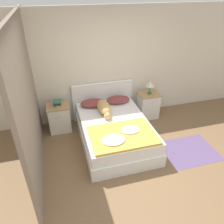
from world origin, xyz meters
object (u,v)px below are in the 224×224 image
(pillow_left, at_px, (93,103))
(pillow_right, at_px, (118,100))
(book_stack, at_px, (57,103))
(table_lamp, at_px, (150,84))
(nightstand_right, at_px, (148,105))
(dog, at_px, (104,108))
(nightstand_left, at_px, (59,118))
(bed, at_px, (115,131))

(pillow_left, height_order, pillow_right, same)
(book_stack, bearing_deg, table_lamp, -0.54)
(book_stack, height_order, table_lamp, table_lamp)
(nightstand_right, relative_size, pillow_left, 1.14)
(nightstand_right, height_order, book_stack, book_stack)
(pillow_left, relative_size, book_stack, 2.52)
(pillow_left, bearing_deg, dog, -62.74)
(pillow_right, bearing_deg, book_stack, -179.89)
(pillow_left, xyz_separation_m, book_stack, (-0.77, -0.00, 0.12))
(book_stack, bearing_deg, nightstand_left, -101.26)
(pillow_right, xyz_separation_m, book_stack, (-1.37, -0.00, 0.12))
(pillow_left, xyz_separation_m, dog, (0.18, -0.36, 0.04))
(bed, relative_size, nightstand_left, 3.13)
(nightstand_right, height_order, table_lamp, table_lamp)
(nightstand_right, height_order, dog, dog)
(table_lamp, bearing_deg, book_stack, 179.46)
(nightstand_left, distance_m, book_stack, 0.37)
(pillow_right, bearing_deg, dog, -139.80)
(nightstand_left, bearing_deg, nightstand_right, 0.00)
(pillow_left, xyz_separation_m, table_lamp, (1.37, -0.02, 0.31))
(dog, bearing_deg, book_stack, 159.60)
(dog, bearing_deg, table_lamp, 15.63)
(pillow_right, relative_size, dog, 0.71)
(nightstand_left, distance_m, table_lamp, 2.22)
(dog, distance_m, book_stack, 1.02)
(pillow_left, bearing_deg, pillow_right, 0.00)
(pillow_left, distance_m, table_lamp, 1.41)
(pillow_right, height_order, table_lamp, table_lamp)
(pillow_right, distance_m, book_stack, 1.37)
(nightstand_left, bearing_deg, table_lamp, -0.02)
(nightstand_left, bearing_deg, pillow_right, 0.91)
(dog, bearing_deg, nightstand_right, 15.66)
(nightstand_left, xyz_separation_m, pillow_right, (1.37, 0.02, 0.25))
(nightstand_left, relative_size, dog, 0.81)
(book_stack, bearing_deg, dog, -20.40)
(nightstand_right, height_order, pillow_left, nightstand_right)
(pillow_left, xyz_separation_m, pillow_right, (0.60, 0.00, 0.00))
(pillow_right, height_order, book_stack, book_stack)
(bed, xyz_separation_m, nightstand_right, (1.07, 0.73, 0.07))
(nightstand_left, height_order, pillow_right, nightstand_left)
(nightstand_left, relative_size, pillow_left, 1.14)
(pillow_right, distance_m, table_lamp, 0.83)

